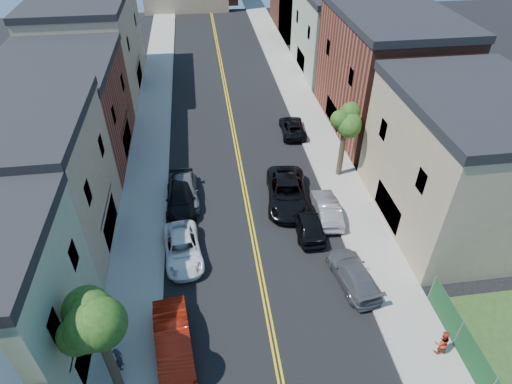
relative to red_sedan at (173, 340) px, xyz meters
name	(u,v)px	position (x,y,z in m)	size (l,w,h in m)	color
sidewalk_left	(151,127)	(-2.64, 24.22, -0.77)	(3.20, 100.00, 0.15)	gray
sidewalk_right	(310,117)	(13.16, 24.22, -0.77)	(3.20, 100.00, 0.15)	gray
curb_left	(169,126)	(-0.89, 24.22, -0.77)	(0.30, 100.00, 0.15)	gray
curb_right	(293,118)	(11.41, 24.22, -0.77)	(0.30, 100.00, 0.15)	gray
bldg_left_tan_near	(25,191)	(-8.74, 9.22, 3.66)	(9.00, 10.00, 9.00)	#998466
bldg_left_brick	(65,114)	(-8.74, 20.22, 3.16)	(9.00, 12.00, 8.00)	brown
bldg_left_tan_far	(91,47)	(-8.74, 34.22, 3.91)	(9.00, 16.00, 9.50)	#998466
bldg_right_tan	(461,165)	(19.26, 8.22, 3.66)	(9.00, 12.00, 9.00)	#998466
bldg_right_brick	(384,75)	(19.26, 22.22, 4.16)	(9.00, 14.00, 10.00)	brown
bldg_right_palegrn	(339,34)	(19.26, 36.22, 3.41)	(9.00, 12.00, 8.50)	gray
tree_left_mid	(89,306)	(-2.62, -1.77, 5.74)	(5.20, 5.20, 9.29)	#322419
tree_right_far	(348,112)	(13.18, 14.23, 4.91)	(4.40, 4.40, 8.03)	#322419
red_sedan	(173,340)	(0.00, 0.00, 0.00)	(1.78, 5.12, 1.69)	#A91B0B
white_pickup	(183,249)	(0.47, 6.75, -0.14)	(2.34, 5.07, 1.41)	white
grey_car_left	(185,190)	(0.64, 12.82, -0.01)	(1.97, 4.90, 1.67)	#595D61
black_car_left	(181,197)	(0.39, 12.00, -0.07)	(2.18, 5.36, 1.56)	black
grey_car_right	(353,274)	(10.76, 3.18, -0.14)	(1.97, 4.84, 1.40)	#4E5055
black_car_right	(308,223)	(9.06, 8.03, -0.07)	(1.83, 4.54, 1.55)	black
silver_car_right	(327,209)	(10.76, 9.30, -0.10)	(1.58, 4.52, 1.49)	#93969A
dark_car_right_far	(292,127)	(10.76, 21.42, -0.20)	(2.12, 4.60, 1.28)	black
black_suv_lane	(287,193)	(8.26, 11.39, 0.03)	(2.91, 6.31, 1.75)	black
pedestrian_left	(119,358)	(-2.67, -0.71, 0.09)	(0.57, 0.38, 1.58)	#282830
pedestrian_right	(442,342)	(13.73, -2.08, 0.12)	(0.79, 0.62, 1.63)	red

